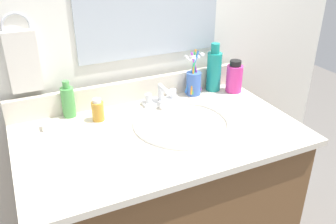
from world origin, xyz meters
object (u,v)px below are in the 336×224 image
object	(u,v)px
bottle_toner_green	(68,101)
cup_blue_plastic	(194,81)
bottle_oil_amber	(98,110)
soap_bar	(51,125)
hand_towel	(23,62)
bottle_soap_pink	(234,77)
bottle_mouthwash_teal	(214,70)
faucet	(161,97)

from	to	relation	value
bottle_toner_green	cup_blue_plastic	xyz separation A→B (m)	(0.52, -0.02, -0.00)
bottle_oil_amber	soap_bar	bearing A→B (deg)	176.04
hand_towel	bottle_soap_pink	size ratio (longest dim) A/B	1.57
bottle_mouthwash_teal	cup_blue_plastic	world-z (taller)	bottle_mouthwash_teal
hand_towel	cup_blue_plastic	world-z (taller)	hand_towel
bottle_oil_amber	soap_bar	distance (m)	0.17
bottle_oil_amber	bottle_mouthwash_teal	xyz separation A→B (m)	(0.54, 0.07, 0.05)
bottle_soap_pink	bottle_oil_amber	world-z (taller)	bottle_soap_pink
bottle_toner_green	cup_blue_plastic	bearing A→B (deg)	-2.18
cup_blue_plastic	soap_bar	xyz separation A→B (m)	(-0.60, -0.05, -0.05)
soap_bar	bottle_soap_pink	bearing A→B (deg)	0.11
bottle_mouthwash_teal	cup_blue_plastic	xyz separation A→B (m)	(-0.10, -0.01, -0.03)
bottle_soap_pink	soap_bar	world-z (taller)	bottle_soap_pink
faucet	bottle_mouthwash_teal	bearing A→B (deg)	6.68
bottle_toner_green	hand_towel	bearing A→B (deg)	158.80
faucet	bottle_oil_amber	distance (m)	0.27
bottle_oil_amber	bottle_mouthwash_teal	size ratio (longest dim) A/B	0.41
faucet	soap_bar	size ratio (longest dim) A/B	2.50
cup_blue_plastic	soap_bar	size ratio (longest dim) A/B	3.07
bottle_toner_green	bottle_oil_amber	world-z (taller)	bottle_toner_green
hand_towel	bottle_mouthwash_teal	xyz separation A→B (m)	(0.75, -0.06, -0.13)
faucet	soap_bar	distance (m)	0.44
hand_towel	bottle_mouthwash_teal	bearing A→B (deg)	-4.74
bottle_oil_amber	hand_towel	bearing A→B (deg)	149.57
hand_towel	bottle_oil_amber	world-z (taller)	hand_towel
bottle_soap_pink	bottle_toner_green	bearing A→B (deg)	174.67
hand_towel	faucet	size ratio (longest dim) A/B	1.38
cup_blue_plastic	bottle_mouthwash_teal	bearing A→B (deg)	3.77
soap_bar	faucet	bearing A→B (deg)	2.94
bottle_soap_pink	bottle_mouthwash_teal	bearing A→B (deg)	144.20
soap_bar	bottle_toner_green	bearing A→B (deg)	39.87
bottle_oil_amber	bottle_mouthwash_teal	bearing A→B (deg)	6.96
bottle_soap_pink	cup_blue_plastic	distance (m)	0.18
bottle_oil_amber	bottle_toner_green	bearing A→B (deg)	139.01
faucet	soap_bar	xyz separation A→B (m)	(-0.44, -0.02, -0.02)
cup_blue_plastic	faucet	bearing A→B (deg)	-171.46
bottle_oil_amber	bottle_mouthwash_teal	world-z (taller)	bottle_mouthwash_teal
bottle_oil_amber	soap_bar	world-z (taller)	bottle_oil_amber
bottle_soap_pink	soap_bar	xyz separation A→B (m)	(-0.78, -0.00, -0.05)
hand_towel	bottle_toner_green	world-z (taller)	hand_towel
bottle_oil_amber	cup_blue_plastic	world-z (taller)	cup_blue_plastic
bottle_soap_pink	cup_blue_plastic	xyz separation A→B (m)	(-0.18, 0.05, -0.01)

